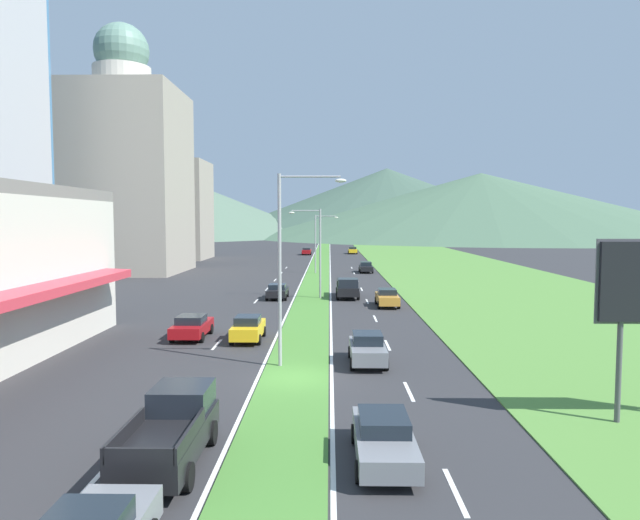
% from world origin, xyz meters
% --- Properties ---
extents(ground_plane, '(600.00, 600.00, 0.00)m').
position_xyz_m(ground_plane, '(0.00, 0.00, 0.00)').
color(ground_plane, '#2D2D30').
extents(grass_median, '(3.20, 240.00, 0.06)m').
position_xyz_m(grass_median, '(0.00, 60.00, 0.03)').
color(grass_median, '#477F33').
rests_on(grass_median, ground_plane).
extents(grass_verge_right, '(24.00, 240.00, 0.06)m').
position_xyz_m(grass_verge_right, '(20.60, 60.00, 0.03)').
color(grass_verge_right, '#518438').
rests_on(grass_verge_right, ground_plane).
extents(lane_dash_left_1, '(0.16, 2.80, 0.01)m').
position_xyz_m(lane_dash_left_1, '(-5.10, -10.93, 0.01)').
color(lane_dash_left_1, silver).
rests_on(lane_dash_left_1, ground_plane).
extents(lane_dash_left_2, '(0.16, 2.80, 0.01)m').
position_xyz_m(lane_dash_left_2, '(-5.10, -1.86, 0.01)').
color(lane_dash_left_2, silver).
rests_on(lane_dash_left_2, ground_plane).
extents(lane_dash_left_3, '(0.16, 2.80, 0.01)m').
position_xyz_m(lane_dash_left_3, '(-5.10, 7.21, 0.01)').
color(lane_dash_left_3, silver).
rests_on(lane_dash_left_3, ground_plane).
extents(lane_dash_left_4, '(0.16, 2.80, 0.01)m').
position_xyz_m(lane_dash_left_4, '(-5.10, 16.28, 0.01)').
color(lane_dash_left_4, silver).
rests_on(lane_dash_left_4, ground_plane).
extents(lane_dash_left_5, '(0.16, 2.80, 0.01)m').
position_xyz_m(lane_dash_left_5, '(-5.10, 25.35, 0.01)').
color(lane_dash_left_5, silver).
rests_on(lane_dash_left_5, ground_plane).
extents(lane_dash_left_6, '(0.16, 2.80, 0.01)m').
position_xyz_m(lane_dash_left_6, '(-5.10, 34.42, 0.01)').
color(lane_dash_left_6, silver).
rests_on(lane_dash_left_6, ground_plane).
extents(lane_dash_left_7, '(0.16, 2.80, 0.01)m').
position_xyz_m(lane_dash_left_7, '(-5.10, 43.49, 0.01)').
color(lane_dash_left_7, silver).
rests_on(lane_dash_left_7, ground_plane).
extents(lane_dash_left_8, '(0.16, 2.80, 0.01)m').
position_xyz_m(lane_dash_left_8, '(-5.10, 52.56, 0.01)').
color(lane_dash_left_8, silver).
rests_on(lane_dash_left_8, ground_plane).
extents(lane_dash_left_9, '(0.16, 2.80, 0.01)m').
position_xyz_m(lane_dash_left_9, '(-5.10, 61.63, 0.01)').
color(lane_dash_left_9, silver).
rests_on(lane_dash_left_9, ground_plane).
extents(lane_dash_right_1, '(0.16, 2.80, 0.01)m').
position_xyz_m(lane_dash_right_1, '(5.10, -10.93, 0.01)').
color(lane_dash_right_1, silver).
rests_on(lane_dash_right_1, ground_plane).
extents(lane_dash_right_2, '(0.16, 2.80, 0.01)m').
position_xyz_m(lane_dash_right_2, '(5.10, -1.86, 0.01)').
color(lane_dash_right_2, silver).
rests_on(lane_dash_right_2, ground_plane).
extents(lane_dash_right_3, '(0.16, 2.80, 0.01)m').
position_xyz_m(lane_dash_right_3, '(5.10, 7.21, 0.01)').
color(lane_dash_right_3, silver).
rests_on(lane_dash_right_3, ground_plane).
extents(lane_dash_right_4, '(0.16, 2.80, 0.01)m').
position_xyz_m(lane_dash_right_4, '(5.10, 16.28, 0.01)').
color(lane_dash_right_4, silver).
rests_on(lane_dash_right_4, ground_plane).
extents(lane_dash_right_5, '(0.16, 2.80, 0.01)m').
position_xyz_m(lane_dash_right_5, '(5.10, 25.35, 0.01)').
color(lane_dash_right_5, silver).
rests_on(lane_dash_right_5, ground_plane).
extents(lane_dash_right_6, '(0.16, 2.80, 0.01)m').
position_xyz_m(lane_dash_right_6, '(5.10, 34.42, 0.01)').
color(lane_dash_right_6, silver).
rests_on(lane_dash_right_6, ground_plane).
extents(lane_dash_right_7, '(0.16, 2.80, 0.01)m').
position_xyz_m(lane_dash_right_7, '(5.10, 43.49, 0.01)').
color(lane_dash_right_7, silver).
rests_on(lane_dash_right_7, ground_plane).
extents(lane_dash_right_8, '(0.16, 2.80, 0.01)m').
position_xyz_m(lane_dash_right_8, '(5.10, 52.56, 0.01)').
color(lane_dash_right_8, silver).
rests_on(lane_dash_right_8, ground_plane).
extents(lane_dash_right_9, '(0.16, 2.80, 0.01)m').
position_xyz_m(lane_dash_right_9, '(5.10, 61.63, 0.01)').
color(lane_dash_right_9, silver).
rests_on(lane_dash_right_9, ground_plane).
extents(edge_line_median_left, '(0.16, 240.00, 0.01)m').
position_xyz_m(edge_line_median_left, '(-1.75, 60.00, 0.01)').
color(edge_line_median_left, silver).
rests_on(edge_line_median_left, ground_plane).
extents(edge_line_median_right, '(0.16, 240.00, 0.01)m').
position_xyz_m(edge_line_median_right, '(1.75, 60.00, 0.01)').
color(edge_line_median_right, silver).
rests_on(edge_line_median_right, ground_plane).
extents(domed_building, '(15.97, 15.97, 34.63)m').
position_xyz_m(domed_building, '(-27.28, 53.76, 14.25)').
color(domed_building, '#9E9384').
rests_on(domed_building, ground_plane).
extents(midrise_colored, '(12.53, 12.53, 18.52)m').
position_xyz_m(midrise_colored, '(-27.89, 81.34, 9.26)').
color(midrise_colored, '#9E9384').
rests_on(midrise_colored, ground_plane).
extents(hill_far_left, '(223.99, 223.99, 44.01)m').
position_xyz_m(hill_far_left, '(-112.55, 244.90, 22.01)').
color(hill_far_left, '#516B56').
rests_on(hill_far_left, ground_plane).
extents(hill_far_center, '(179.67, 179.67, 34.05)m').
position_xyz_m(hill_far_center, '(31.31, 269.29, 17.03)').
color(hill_far_center, '#3D5647').
rests_on(hill_far_center, ground_plane).
extents(hill_far_right, '(200.63, 200.63, 27.73)m').
position_xyz_m(hill_far_right, '(67.56, 222.63, 13.86)').
color(hill_far_right, '#47664C').
rests_on(hill_far_right, ground_plane).
extents(street_lamp_near, '(3.43, 0.28, 9.75)m').
position_xyz_m(street_lamp_near, '(-0.49, 2.20, 5.63)').
color(street_lamp_near, '#99999E').
rests_on(street_lamp_near, ground_plane).
extents(street_lamp_mid, '(3.06, 0.38, 8.46)m').
position_xyz_m(street_lamp_mid, '(0.40, 27.20, 4.93)').
color(street_lamp_mid, '#99999E').
rests_on(street_lamp_mid, ground_plane).
extents(street_lamp_far, '(3.26, 0.28, 8.11)m').
position_xyz_m(street_lamp_far, '(0.10, 52.24, 4.76)').
color(street_lamp_far, '#99999E').
rests_on(street_lamp_far, ground_plane).
extents(car_0, '(1.90, 4.66, 1.50)m').
position_xyz_m(car_0, '(6.80, 53.86, 0.76)').
color(car_0, black).
rests_on(car_0, ground_plane).
extents(car_1, '(1.86, 4.07, 1.56)m').
position_xyz_m(car_1, '(-3.39, 8.40, 0.79)').
color(car_1, yellow).
rests_on(car_1, ground_plane).
extents(car_3, '(1.90, 4.32, 1.51)m').
position_xyz_m(car_3, '(6.62, 22.42, 0.77)').
color(car_3, '#C6842D').
rests_on(car_3, ground_plane).
extents(car_4, '(2.04, 4.30, 1.47)m').
position_xyz_m(car_4, '(-7.04, 9.06, 0.75)').
color(car_4, maroon).
rests_on(car_4, ground_plane).
extents(car_5, '(1.90, 4.11, 1.59)m').
position_xyz_m(car_5, '(3.61, 2.87, 0.80)').
color(car_5, slate).
rests_on(car_5, ground_plane).
extents(car_6, '(1.90, 4.57, 1.43)m').
position_xyz_m(car_6, '(3.32, -8.99, 0.74)').
color(car_6, slate).
rests_on(car_6, ground_plane).
extents(car_7, '(1.95, 4.12, 1.41)m').
position_xyz_m(car_7, '(-3.29, 26.95, 0.73)').
color(car_7, black).
rests_on(car_7, ground_plane).
extents(car_8, '(1.97, 4.65, 1.50)m').
position_xyz_m(car_8, '(6.73, 98.15, 0.77)').
color(car_8, yellow).
rests_on(car_8, ground_plane).
extents(car_9, '(1.99, 4.59, 1.49)m').
position_xyz_m(car_9, '(-3.26, 94.38, 0.78)').
color(car_9, maroon).
rests_on(car_9, ground_plane).
extents(pickup_truck_0, '(2.18, 5.40, 2.00)m').
position_xyz_m(pickup_truck_0, '(-3.23, -9.08, 0.98)').
color(pickup_truck_0, black).
rests_on(pickup_truck_0, ground_plane).
extents(pickup_truck_1, '(2.18, 5.40, 2.00)m').
position_xyz_m(pickup_truck_1, '(3.36, 27.54, 0.98)').
color(pickup_truck_1, black).
rests_on(pickup_truck_1, ground_plane).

